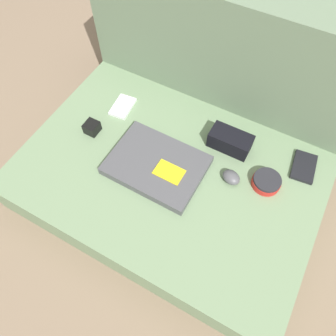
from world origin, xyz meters
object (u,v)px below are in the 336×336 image
speaker_puck (266,182)px  phone_black (123,107)px  laptop (157,165)px  charger_brick (92,127)px  camera_pouch (230,141)px  computer_mouse (231,177)px  phone_silver (304,167)px

speaker_puck → phone_black: speaker_puck is taller
laptop → charger_brick: size_ratio=6.27×
laptop → camera_pouch: size_ratio=2.17×
laptop → camera_pouch: bearing=48.6°
computer_mouse → phone_black: computer_mouse is taller
computer_mouse → charger_brick: (-0.49, -0.05, 0.00)m
laptop → phone_silver: (0.42, 0.23, -0.01)m
computer_mouse → phone_black: 0.47m
phone_black → camera_pouch: camera_pouch is taller
phone_silver → charger_brick: charger_brick is taller
laptop → computer_mouse: same height
phone_silver → phone_black: bearing=179.1°
computer_mouse → speaker_puck: bearing=40.1°
phone_black → charger_brick: 0.14m
laptop → speaker_puck: 0.35m
laptop → speaker_puck: (0.33, 0.11, 0.00)m
computer_mouse → speaker_puck: (0.10, 0.04, -0.00)m
speaker_puck → phone_black: bearing=174.9°
speaker_puck → charger_brick: charger_brick is taller
speaker_puck → phone_black: 0.57m
phone_silver → charger_brick: 0.71m
phone_silver → phone_black: size_ratio=1.10×
laptop → charger_brick: 0.27m
computer_mouse → phone_black: size_ratio=0.65×
phone_black → camera_pouch: (0.41, 0.03, 0.03)m
speaker_puck → camera_pouch: (-0.16, 0.08, 0.02)m
phone_black → phone_silver: bearing=-0.6°
computer_mouse → charger_brick: bearing=-155.0°
phone_silver → laptop: bearing=-158.0°
speaker_puck → camera_pouch: bearing=153.7°
camera_pouch → phone_black: bearing=-176.2°
speaker_puck → charger_brick: size_ratio=1.87×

